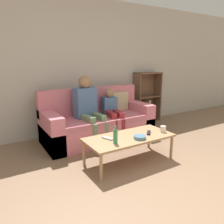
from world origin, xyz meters
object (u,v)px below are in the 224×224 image
Objects in this scene: snack_bowl at (140,137)px; bottle at (115,136)px; person_adult at (87,104)px; bookshelf at (145,103)px; cup_near at (163,129)px; tv_remote_1 at (149,133)px; couch at (98,123)px; coffee_table at (129,139)px; tv_remote_0 at (108,138)px; person_child at (112,111)px.

snack_bowl is 0.71× the size of bottle.
bookshelf is at bearing 10.16° from person_adult.
tv_remote_1 is (-0.23, 0.06, -0.04)m from cup_near.
coffee_table is (-0.07, -1.08, 0.05)m from couch.
tv_remote_0 is (-0.86, 0.17, -0.04)m from cup_near.
coffee_table is 1.08× the size of person_adult.
person_child reaches higher than snack_bowl.
snack_bowl is at bearing -131.38° from bookshelf.
bookshelf is 0.91× the size of coffee_table.
coffee_table is 13.67× the size of cup_near.
couch is at bearing 11.48° from person_adult.
tv_remote_1 is (0.63, -0.12, 0.00)m from tv_remote_0.
cup_near reaches higher than coffee_table.
bottle is (-0.14, -1.12, -0.20)m from person_adult.
bookshelf is 2.19m from coffee_table.
bottle is (-0.38, 0.03, 0.08)m from snack_bowl.
snack_bowl is at bearing -4.38° from bottle.
couch is 0.35m from person_child.
couch is 1.24m from snack_bowl.
person_adult reaches higher than coffee_table.
bottle is at bearing -178.91° from cup_near.
person_adult is 6.97× the size of snack_bowl.
person_child is 5.23× the size of tv_remote_0.
cup_near is at bearing -64.06° from person_adult.
bookshelf reaches higher than person_child.
bottle is (-0.60, -1.07, -0.05)m from person_child.
bookshelf is at bearing 48.62° from snack_bowl.
person_adult is 1.21m from snack_bowl.
bookshelf is 2.25m from snack_bowl.
person_adult is at bearing -162.76° from bookshelf.
tv_remote_1 is at bearing -71.98° from person_adult.
bookshelf is 2.50m from bottle.
couch is at bearing 86.47° from coffee_table.
tv_remote_1 is at bearing -30.09° from tv_remote_0.
tv_remote_1 is at bearing -128.00° from bookshelf.
tv_remote_1 is 0.27m from snack_bowl.
couch is 1.09m from tv_remote_0.
couch reaches higher than tv_remote_1.
person_child reaches higher than cup_near.
cup_near is at bearing -68.00° from person_child.
person_child is at bearing 103.58° from cup_near.
snack_bowl reaches higher than tv_remote_0.
tv_remote_0 is at bearing 91.83° from bottle.
tv_remote_0 is at bearing -105.86° from person_adult.
coffee_table is 7.51× the size of snack_bowl.
cup_near is (-1.01, -1.64, -0.02)m from bookshelf.
tv_remote_0 is at bearing -147.20° from tv_remote_1.
tv_remote_1 is at bearing 165.68° from cup_near.
couch is at bearing 145.79° from tv_remote_1.
cup_near is at bearing -121.58° from bookshelf.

